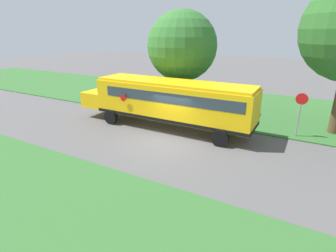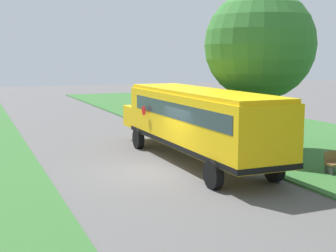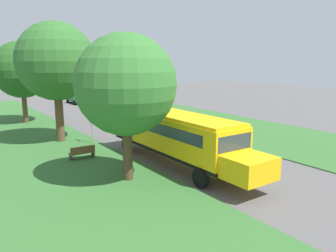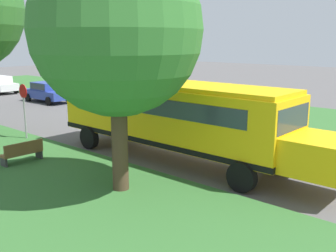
{
  "view_description": "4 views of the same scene",
  "coord_description": "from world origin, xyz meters",
  "px_view_note": "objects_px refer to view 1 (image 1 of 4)",
  "views": [
    {
      "loc": [
        12.2,
        7.08,
        6.07
      ],
      "look_at": [
        0.3,
        0.48,
        1.18
      ],
      "focal_mm": 28.0,
      "sensor_mm": 36.0,
      "label": 1
    },
    {
      "loc": [
        6.45,
        16.91,
        4.48
      ],
      "look_at": [
        -0.39,
        0.6,
        1.9
      ],
      "focal_mm": 50.0,
      "sensor_mm": 36.0,
      "label": 2
    },
    {
      "loc": [
        -13.77,
        -16.64,
        6.28
      ],
      "look_at": [
        -1.0,
        1.71,
        1.8
      ],
      "focal_mm": 35.0,
      "sensor_mm": 36.0,
      "label": 3
    },
    {
      "loc": [
        -14.05,
        -10.93,
        4.78
      ],
      "look_at": [
        -1.44,
        0.2,
        1.11
      ],
      "focal_mm": 42.0,
      "sensor_mm": 36.0,
      "label": 4
    }
  ],
  "objects_px": {
    "oak_tree_beside_bus": "(182,46)",
    "park_bench": "(246,113)",
    "stop_sign": "(300,110)",
    "school_bus": "(169,100)"
  },
  "relations": [
    {
      "from": "oak_tree_beside_bus",
      "to": "park_bench",
      "type": "xyz_separation_m",
      "value": [
        -0.72,
        4.97,
        -4.65
      ]
    },
    {
      "from": "stop_sign",
      "to": "park_bench",
      "type": "height_order",
      "value": "stop_sign"
    },
    {
      "from": "oak_tree_beside_bus",
      "to": "stop_sign",
      "type": "relative_size",
      "value": 2.8
    },
    {
      "from": "school_bus",
      "to": "stop_sign",
      "type": "xyz_separation_m",
      "value": [
        -2.3,
        7.59,
        -0.19
      ]
    },
    {
      "from": "park_bench",
      "to": "stop_sign",
      "type": "bearing_deg",
      "value": 59.03
    },
    {
      "from": "stop_sign",
      "to": "park_bench",
      "type": "relative_size",
      "value": 1.71
    },
    {
      "from": "oak_tree_beside_bus",
      "to": "stop_sign",
      "type": "distance_m",
      "value": 9.26
    },
    {
      "from": "oak_tree_beside_bus",
      "to": "school_bus",
      "type": "bearing_deg",
      "value": 13.69
    },
    {
      "from": "school_bus",
      "to": "stop_sign",
      "type": "height_order",
      "value": "school_bus"
    },
    {
      "from": "oak_tree_beside_bus",
      "to": "stop_sign",
      "type": "bearing_deg",
      "value": 80.62
    }
  ]
}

